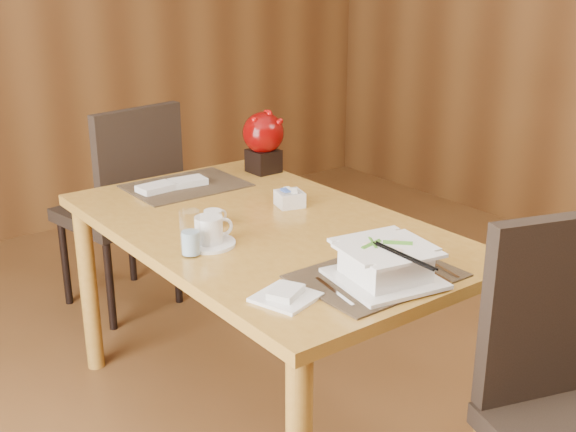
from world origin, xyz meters
TOP-DOWN VIEW (x-y plane):
  - dining_table at (0.00, 0.60)m, footprint 0.90×1.50m
  - placemat_near at (0.00, 0.05)m, footprint 0.45×0.33m
  - placemat_far at (0.00, 1.15)m, footprint 0.45×0.33m
  - soup_setting at (-0.01, 0.01)m, footprint 0.31×0.31m
  - coffee_cup at (-0.26, 0.55)m, footprint 0.17×0.17m
  - water_glass at (-0.34, 0.51)m, footprint 0.08×0.08m
  - creamer_jug at (-0.15, 0.69)m, footprint 0.08×0.08m
  - sugar_caddy at (0.18, 0.70)m, footprint 0.11×0.11m
  - berry_decor at (0.37, 1.13)m, footprint 0.18×0.18m
  - napkins_far at (-0.05, 1.15)m, footprint 0.28×0.11m
  - bread_plate at (-0.29, 0.09)m, footprint 0.19×0.19m
  - far_chair at (-0.02, 1.68)m, footprint 0.54×0.54m

SIDE VIEW (x-z plane):
  - far_chair at x=-0.02m, z-range 0.06..1.07m
  - dining_table at x=0.00m, z-range 0.28..1.03m
  - placemat_near at x=0.00m, z-range 0.75..0.76m
  - placemat_far at x=0.00m, z-range 0.75..0.76m
  - bread_plate at x=-0.29m, z-range 0.75..0.76m
  - napkins_far at x=-0.05m, z-range 0.76..0.78m
  - sugar_caddy at x=0.18m, z-range 0.75..0.81m
  - creamer_jug at x=-0.15m, z-range 0.75..0.81m
  - coffee_cup at x=-0.26m, z-range 0.74..0.84m
  - soup_setting at x=-0.01m, z-range 0.75..0.86m
  - water_glass at x=-0.34m, z-range 0.75..0.89m
  - berry_decor at x=0.37m, z-range 0.77..1.03m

